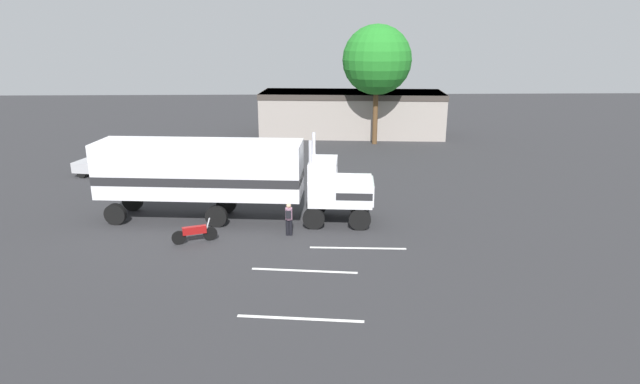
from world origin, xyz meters
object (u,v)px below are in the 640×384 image
at_px(semi_truck, 222,173).
at_px(person_bystander, 289,218).
at_px(motorcycle, 195,233).
at_px(tree_left, 377,60).
at_px(parked_car, 108,165).

height_order(semi_truck, person_bystander, semi_truck).
bearing_deg(motorcycle, semi_truck, 74.07).
bearing_deg(person_bystander, tree_left, 72.04).
bearing_deg(person_bystander, semi_truck, 145.29).
bearing_deg(tree_left, motorcycle, -116.92).
bearing_deg(parked_car, tree_left, 27.80).
bearing_deg(semi_truck, tree_left, 61.46).
relative_size(semi_truck, tree_left, 1.40).
distance_m(semi_truck, person_bystander, 4.55).
relative_size(semi_truck, parked_car, 3.06).
bearing_deg(person_bystander, parked_car, 137.84).
distance_m(parked_car, motorcycle, 14.73).
xyz_separation_m(semi_truck, motorcycle, (-0.90, -3.15, -2.04)).
distance_m(semi_truck, parked_car, 12.99).
relative_size(person_bystander, parked_car, 0.35).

